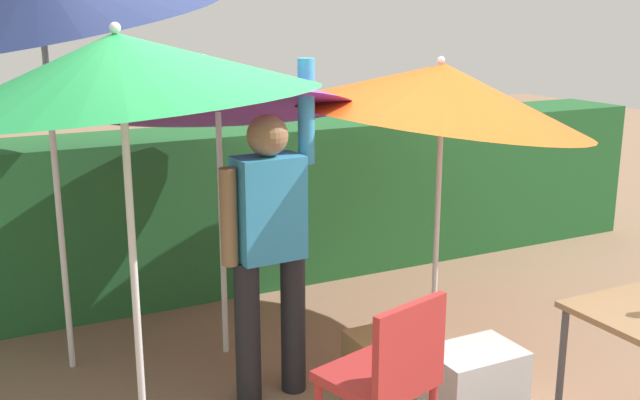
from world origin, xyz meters
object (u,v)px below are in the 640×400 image
cooler_box (474,382)px  umbrella_orange (441,91)px  person_vendor (269,238)px  umbrella_rainbow (211,87)px  umbrella_yellow (119,69)px  crate_cardboard (386,361)px  chair_plastic (387,374)px

cooler_box → umbrella_orange: bearing=67.3°
person_vendor → umbrella_orange: bearing=11.7°
cooler_box → umbrella_rainbow: bearing=125.8°
umbrella_yellow → person_vendor: bearing=15.3°
umbrella_orange → crate_cardboard: (-0.66, -0.48, -1.47)m
umbrella_yellow → chair_plastic: 1.82m
cooler_box → chair_plastic: bearing=-161.0°
chair_plastic → cooler_box: chair_plastic is taller
umbrella_yellow → cooler_box: size_ratio=4.36×
umbrella_orange → person_vendor: (-1.28, -0.27, -0.70)m
umbrella_rainbow → umbrella_yellow: bearing=-129.0°
umbrella_rainbow → umbrella_yellow: 1.14m
umbrella_rainbow → crate_cardboard: 1.89m
umbrella_orange → cooler_box: size_ratio=4.00×
umbrella_yellow → chair_plastic: umbrella_yellow is taller
umbrella_orange → cooler_box: (-0.40, -0.94, -1.45)m
umbrella_rainbow → chair_plastic: size_ratio=2.36×
umbrella_yellow → cooler_box: bearing=-15.5°
crate_cardboard → umbrella_yellow: bearing=-180.0°
person_vendor → cooler_box: bearing=-37.3°
crate_cardboard → umbrella_rainbow: bearing=128.8°
umbrella_orange → person_vendor: umbrella_orange is taller
umbrella_rainbow → umbrella_yellow: size_ratio=0.98×
person_vendor → crate_cardboard: size_ratio=4.58×
person_vendor → chair_plastic: person_vendor is taller
umbrella_yellow → crate_cardboard: bearing=0.0°
umbrella_rainbow → chair_plastic: umbrella_rainbow is taller
cooler_box → person_vendor: bearing=142.7°
chair_plastic → cooler_box: size_ratio=1.81×
person_vendor → umbrella_rainbow: bearing=96.7°
umbrella_orange → person_vendor: bearing=-168.3°
chair_plastic → umbrella_orange: bearing=47.2°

